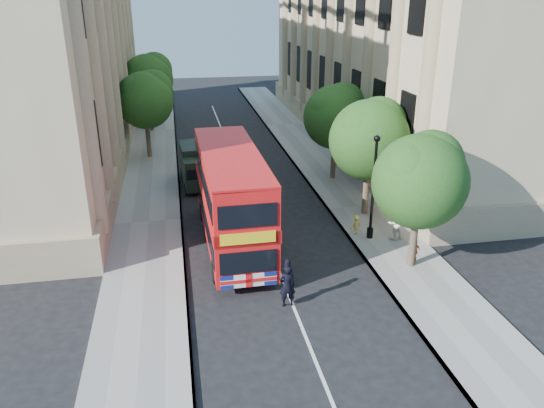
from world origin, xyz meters
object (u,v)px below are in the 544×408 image
lamp_post (373,192)px  woman_pedestrian (395,223)px  double_decker_bus (232,196)px  box_van (197,167)px  police_constable (287,286)px

lamp_post → woman_pedestrian: 1.94m
double_decker_bus → box_van: (-1.22, 8.73, -1.29)m
lamp_post → woman_pedestrian: size_ratio=3.03×
double_decker_bus → woman_pedestrian: 8.01m
police_constable → double_decker_bus: bearing=-76.2°
police_constable → woman_pedestrian: bearing=-144.1°
double_decker_bus → woman_pedestrian: double_decker_bus is taller
double_decker_bus → police_constable: 6.14m
lamp_post → double_decker_bus: bearing=173.7°
lamp_post → box_van: lamp_post is taller
box_van → lamp_post: bearing=-53.3°
police_constable → woman_pedestrian: woman_pedestrian is taller
box_van → police_constable: box_van is taller
woman_pedestrian → box_van: bearing=-59.9°
police_constable → lamp_post: bearing=-136.6°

